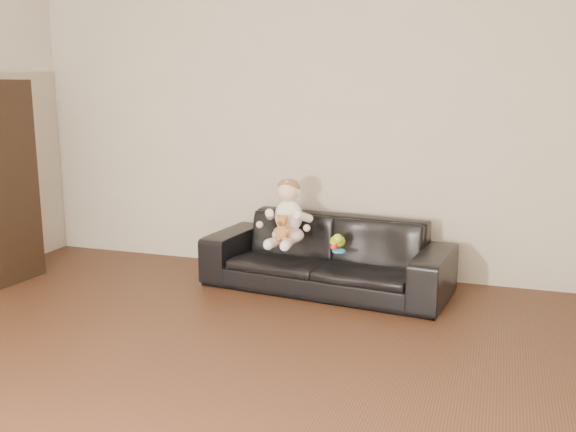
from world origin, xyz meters
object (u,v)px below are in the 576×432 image
(teddy_bear, at_px, (282,228))
(toy_blue_disc, at_px, (339,251))
(toy_green, at_px, (337,242))
(sofa, at_px, (326,255))
(baby, at_px, (287,216))
(toy_rattle, at_px, (334,247))

(teddy_bear, xyz_separation_m, toy_blue_disc, (0.43, 0.04, -0.15))
(toy_green, height_order, toy_blue_disc, toy_green)
(sofa, bearing_deg, toy_green, -34.46)
(toy_green, bearing_deg, baby, -178.81)
(toy_rattle, bearing_deg, toy_green, 87.04)
(baby, distance_m, toy_blue_disc, 0.50)
(toy_green, bearing_deg, sofa, 138.82)
(toy_green, bearing_deg, toy_rattle, -92.96)
(teddy_bear, distance_m, toy_blue_disc, 0.46)
(toy_blue_disc, bearing_deg, toy_green, 108.68)
(toy_blue_disc, bearing_deg, sofa, 125.09)
(toy_rattle, relative_size, toy_blue_disc, 0.59)
(baby, bearing_deg, toy_blue_disc, -12.53)
(teddy_bear, xyz_separation_m, toy_rattle, (0.38, 0.07, -0.13))
(sofa, bearing_deg, toy_rattle, -53.30)
(sofa, distance_m, toy_rattle, 0.24)
(sofa, xyz_separation_m, teddy_bear, (-0.28, -0.26, 0.25))
(baby, distance_m, toy_rattle, 0.45)
(sofa, height_order, toy_rattle, sofa)
(baby, bearing_deg, toy_green, 2.69)
(sofa, relative_size, toy_green, 13.58)
(toy_rattle, xyz_separation_m, toy_blue_disc, (0.04, -0.03, -0.02))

